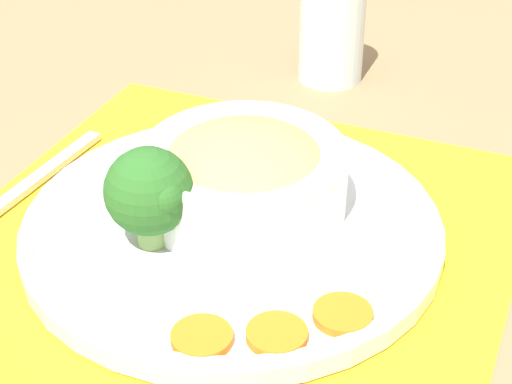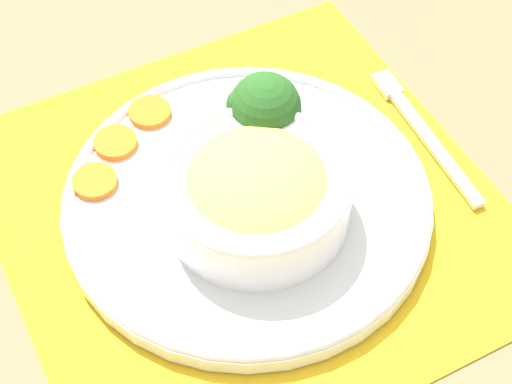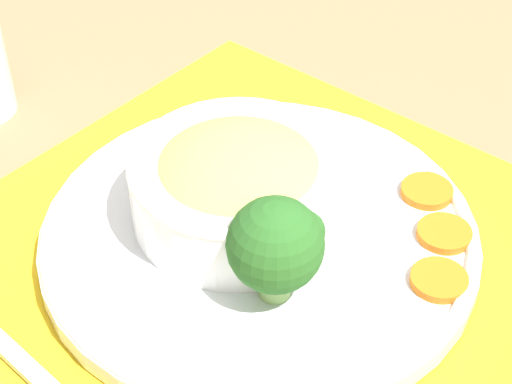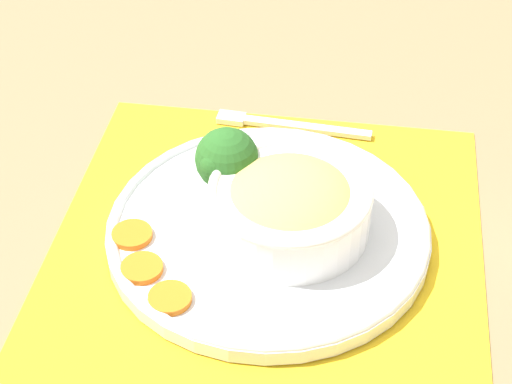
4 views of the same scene
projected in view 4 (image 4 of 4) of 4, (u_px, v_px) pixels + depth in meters
ground_plane at (268, 240)px, 0.86m from camera, size 4.00×4.00×0.00m
placemat at (268, 238)px, 0.86m from camera, size 0.45×0.46×0.00m
plate at (268, 229)px, 0.85m from camera, size 0.32×0.32×0.02m
bowl at (290, 202)px, 0.83m from camera, size 0.16×0.16×0.07m
broccoli_floret at (226, 159)px, 0.86m from camera, size 0.06×0.06×0.08m
carrot_slice_near at (132, 235)px, 0.84m from camera, size 0.04×0.04×0.01m
carrot_slice_middle at (142, 268)px, 0.80m from camera, size 0.04×0.04×0.01m
carrot_slice_far at (170, 298)px, 0.77m from camera, size 0.04×0.04×0.01m
fork at (278, 124)px, 1.00m from camera, size 0.02×0.18×0.01m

